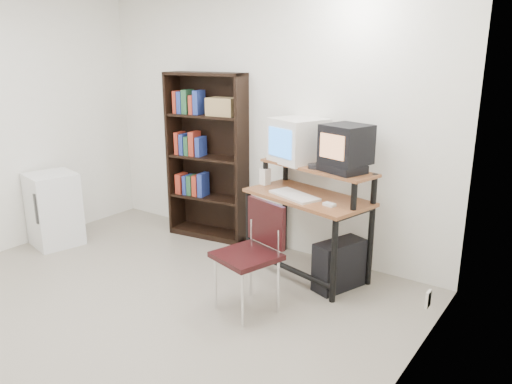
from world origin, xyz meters
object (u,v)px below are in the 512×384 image
Objects in this scene: crt_monitor at (299,140)px; pc_tower at (339,265)px; crt_tv at (346,144)px; computer_desk at (309,201)px; bookshelf at (209,155)px; school_chair at (254,245)px; mini_fridge at (54,209)px.

crt_monitor is 1.17m from pc_tower.
crt_tv is (0.53, -0.13, 0.04)m from crt_monitor.
crt_tv reaches higher than crt_monitor.
computer_desk is 1.38m from bookshelf.
crt_tv is at bearing 6.04° from crt_monitor.
crt_monitor reaches higher than school_chair.
crt_tv is 0.49× the size of school_chair.
crt_monitor is at bearing -178.11° from crt_tv.
crt_tv is at bearing 22.81° from computer_desk.
school_chair is at bearing -58.04° from crt_monitor.
pc_tower is (0.37, -0.12, -0.47)m from computer_desk.
bookshelf reaches higher than crt_tv.
crt_tv is 1.69m from bookshelf.
bookshelf is (-1.65, 0.19, -0.31)m from crt_tv.
bookshelf is at bearing 157.65° from school_chair.
crt_monitor is at bearing 154.24° from computer_desk.
bookshelf is (-1.35, 0.24, 0.22)m from computer_desk.
bookshelf is at bearing -162.47° from crt_monitor.
mini_fridge is at bearing -134.22° from crt_monitor.
crt_monitor is 0.72× the size of mini_fridge.
school_chair reaches higher than pc_tower.
school_chair is (0.21, -1.00, -0.64)m from crt_monitor.
computer_desk is 0.61m from pc_tower.
computer_desk reaches higher than mini_fridge.
computer_desk is 2.70× the size of pc_tower.
mini_fridge is (-2.47, -0.09, -0.15)m from school_chair.
crt_monitor is 2.63m from mini_fridge.
pc_tower is 2.97m from mini_fridge.
computer_desk is 0.83m from school_chair.
bookshelf is (-1.33, 1.05, 0.37)m from school_chair.
crt_tv reaches higher than mini_fridge.
crt_tv is (0.30, 0.05, 0.53)m from computer_desk.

